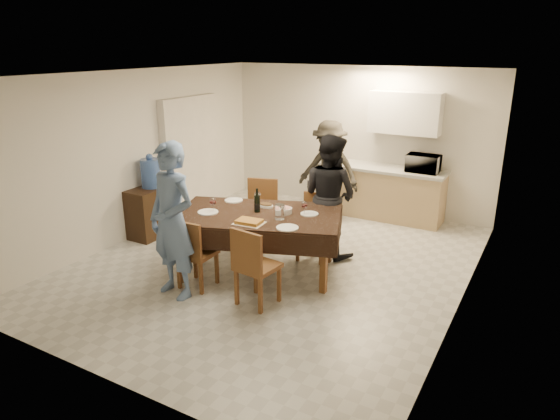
# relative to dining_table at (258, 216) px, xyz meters

# --- Properties ---
(floor) EXTENTS (5.00, 6.00, 0.02)m
(floor) POSITION_rel_dining_table_xyz_m (0.07, 0.33, -0.80)
(floor) COLOR #BCBBB6
(floor) RESTS_ON ground
(ceiling) EXTENTS (5.00, 6.00, 0.02)m
(ceiling) POSITION_rel_dining_table_xyz_m (0.07, 0.33, 1.80)
(ceiling) COLOR white
(ceiling) RESTS_ON wall_back
(wall_back) EXTENTS (5.00, 0.02, 2.60)m
(wall_back) POSITION_rel_dining_table_xyz_m (0.07, 3.33, 0.50)
(wall_back) COLOR silver
(wall_back) RESTS_ON floor
(wall_front) EXTENTS (5.00, 0.02, 2.60)m
(wall_front) POSITION_rel_dining_table_xyz_m (0.07, -2.67, 0.50)
(wall_front) COLOR silver
(wall_front) RESTS_ON floor
(wall_left) EXTENTS (0.02, 6.00, 2.60)m
(wall_left) POSITION_rel_dining_table_xyz_m (-2.43, 0.33, 0.50)
(wall_left) COLOR silver
(wall_left) RESTS_ON floor
(wall_right) EXTENTS (0.02, 6.00, 2.60)m
(wall_right) POSITION_rel_dining_table_xyz_m (2.57, 0.33, 0.50)
(wall_right) COLOR silver
(wall_right) RESTS_ON floor
(stub_partition) EXTENTS (0.15, 1.40, 2.10)m
(stub_partition) POSITION_rel_dining_table_xyz_m (-2.35, 1.53, 0.25)
(stub_partition) COLOR beige
(stub_partition) RESTS_ON floor
(kitchen_base_cabinet) EXTENTS (2.20, 0.60, 0.86)m
(kitchen_base_cabinet) POSITION_rel_dining_table_xyz_m (0.67, 3.01, -0.37)
(kitchen_base_cabinet) COLOR tan
(kitchen_base_cabinet) RESTS_ON floor
(kitchen_worktop) EXTENTS (2.24, 0.64, 0.05)m
(kitchen_worktop) POSITION_rel_dining_table_xyz_m (0.67, 3.01, 0.09)
(kitchen_worktop) COLOR #A7A7A3
(kitchen_worktop) RESTS_ON kitchen_base_cabinet
(upper_cabinet) EXTENTS (1.20, 0.34, 0.70)m
(upper_cabinet) POSITION_rel_dining_table_xyz_m (0.97, 3.15, 1.05)
(upper_cabinet) COLOR white
(upper_cabinet) RESTS_ON wall_back
(dining_table) EXTENTS (2.44, 1.91, 0.83)m
(dining_table) POSITION_rel_dining_table_xyz_m (0.00, 0.00, 0.00)
(dining_table) COLOR black
(dining_table) RESTS_ON floor
(chair_near_left) EXTENTS (0.43, 0.43, 0.50)m
(chair_near_left) POSITION_rel_dining_table_xyz_m (-0.45, -0.84, -0.23)
(chair_near_left) COLOR brown
(chair_near_left) RESTS_ON floor
(chair_near_right) EXTENTS (0.49, 0.50, 0.53)m
(chair_near_right) POSITION_rel_dining_table_xyz_m (0.45, -0.84, -0.20)
(chair_near_right) COLOR brown
(chair_near_right) RESTS_ON floor
(chair_far_left) EXTENTS (0.58, 0.59, 0.55)m
(chair_far_left) POSITION_rel_dining_table_xyz_m (-0.45, 0.65, -0.17)
(chair_far_left) COLOR brown
(chair_far_left) RESTS_ON floor
(chair_far_right) EXTENTS (0.48, 0.48, 0.51)m
(chair_far_right) POSITION_rel_dining_table_xyz_m (0.45, 0.66, -0.22)
(chair_far_right) COLOR brown
(chair_far_right) RESTS_ON floor
(console) EXTENTS (0.43, 0.86, 0.80)m
(console) POSITION_rel_dining_table_xyz_m (-2.21, 0.36, -0.40)
(console) COLOR black
(console) RESTS_ON floor
(water_jug) EXTENTS (0.30, 0.30, 0.45)m
(water_jug) POSITION_rel_dining_table_xyz_m (-2.21, 0.36, 0.23)
(water_jug) COLOR #3E62B4
(water_jug) RESTS_ON console
(wine_bottle) EXTENTS (0.08, 0.08, 0.32)m
(wine_bottle) POSITION_rel_dining_table_xyz_m (-0.05, 0.05, 0.20)
(wine_bottle) COLOR black
(wine_bottle) RESTS_ON dining_table
(water_pitcher) EXTENTS (0.12, 0.12, 0.19)m
(water_pitcher) POSITION_rel_dining_table_xyz_m (0.35, -0.05, 0.13)
(water_pitcher) COLOR white
(water_pitcher) RESTS_ON dining_table
(savoury_tart) EXTENTS (0.39, 0.30, 0.05)m
(savoury_tart) POSITION_rel_dining_table_xyz_m (0.10, -0.38, 0.06)
(savoury_tart) COLOR #BE7F37
(savoury_tart) RESTS_ON dining_table
(salad_bowl) EXTENTS (0.19, 0.19, 0.07)m
(salad_bowl) POSITION_rel_dining_table_xyz_m (0.30, 0.18, 0.08)
(salad_bowl) COLOR white
(salad_bowl) RESTS_ON dining_table
(mushroom_dish) EXTENTS (0.19, 0.19, 0.03)m
(mushroom_dish) POSITION_rel_dining_table_xyz_m (-0.05, 0.28, 0.05)
(mushroom_dish) COLOR white
(mushroom_dish) RESTS_ON dining_table
(wine_glass_a) EXTENTS (0.09, 0.09, 0.21)m
(wine_glass_a) POSITION_rel_dining_table_xyz_m (-0.55, -0.25, 0.14)
(wine_glass_a) COLOR white
(wine_glass_a) RESTS_ON dining_table
(wine_glass_b) EXTENTS (0.08, 0.08, 0.19)m
(wine_glass_b) POSITION_rel_dining_table_xyz_m (0.55, 0.25, 0.13)
(wine_glass_b) COLOR white
(wine_glass_b) RESTS_ON dining_table
(wine_glass_c) EXTENTS (0.09, 0.09, 0.20)m
(wine_glass_c) POSITION_rel_dining_table_xyz_m (-0.20, 0.30, 0.14)
(wine_glass_c) COLOR white
(wine_glass_c) RESTS_ON dining_table
(plate_near_left) EXTENTS (0.27, 0.27, 0.02)m
(plate_near_left) POSITION_rel_dining_table_xyz_m (-0.60, -0.30, 0.05)
(plate_near_left) COLOR white
(plate_near_left) RESTS_ON dining_table
(plate_near_right) EXTENTS (0.27, 0.27, 0.02)m
(plate_near_right) POSITION_rel_dining_table_xyz_m (0.60, -0.30, 0.05)
(plate_near_right) COLOR white
(plate_near_right) RESTS_ON dining_table
(plate_far_left) EXTENTS (0.26, 0.26, 0.01)m
(plate_far_left) POSITION_rel_dining_table_xyz_m (-0.60, 0.30, 0.05)
(plate_far_left) COLOR white
(plate_far_left) RESTS_ON dining_table
(plate_far_right) EXTENTS (0.23, 0.23, 0.01)m
(plate_far_right) POSITION_rel_dining_table_xyz_m (0.60, 0.30, 0.05)
(plate_far_right) COLOR white
(plate_far_right) RESTS_ON dining_table
(microwave) EXTENTS (0.53, 0.36, 0.29)m
(microwave) POSITION_rel_dining_table_xyz_m (1.38, 3.01, 0.26)
(microwave) COLOR white
(microwave) RESTS_ON kitchen_worktop
(person_near) EXTENTS (0.76, 0.57, 1.91)m
(person_near) POSITION_rel_dining_table_xyz_m (-0.55, -1.05, 0.16)
(person_near) COLOR #5975A6
(person_near) RESTS_ON floor
(person_far) EXTENTS (1.01, 0.88, 1.78)m
(person_far) POSITION_rel_dining_table_xyz_m (0.55, 1.05, 0.09)
(person_far) COLOR black
(person_far) RESTS_ON floor
(person_kitchen) EXTENTS (1.11, 0.64, 1.72)m
(person_kitchen) POSITION_rel_dining_table_xyz_m (-0.13, 2.56, 0.06)
(person_kitchen) COLOR black
(person_kitchen) RESTS_ON floor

